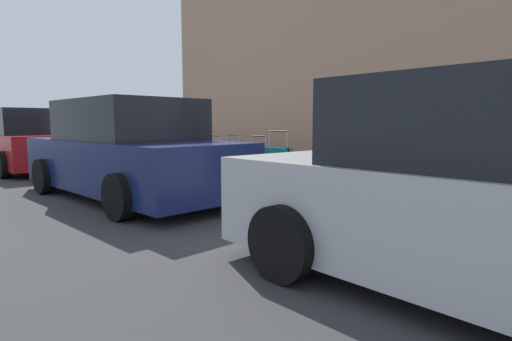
{
  "coord_description": "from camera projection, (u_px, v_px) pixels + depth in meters",
  "views": [
    {
      "loc": [
        -5.71,
        4.94,
        1.3
      ],
      "look_at": [
        -0.63,
        0.07,
        0.47
      ],
      "focal_mm": 28.7,
      "sensor_mm": 36.0,
      "label": 1
    }
  ],
  "objects": [
    {
      "name": "suitcase_maroon_3",
      "position": [
        362.0,
        181.0,
        6.26
      ],
      "size": [
        0.48,
        0.22,
        0.59
      ],
      "color": "maroon",
      "rests_on": "sidewalk_curb"
    },
    {
      "name": "ground_plane",
      "position": [
        236.0,
        192.0,
        7.64
      ],
      "size": [
        40.0,
        40.0,
        0.0
      ],
      "primitive_type": "plane",
      "color": "#333335"
    },
    {
      "name": "parked_car_navy_1",
      "position": [
        129.0,
        153.0,
        7.04
      ],
      "size": [
        4.75,
        2.16,
        1.68
      ],
      "color": "#141E4C",
      "rests_on": "ground_plane"
    },
    {
      "name": "suitcase_navy_2",
      "position": [
        393.0,
        178.0,
        5.86
      ],
      "size": [
        0.35,
        0.19,
        0.78
      ],
      "color": "navy",
      "rests_on": "sidewalk_curb"
    },
    {
      "name": "suitcase_silver_8",
      "position": [
        233.0,
        165.0,
        8.27
      ],
      "size": [
        0.5,
        0.21,
        0.93
      ],
      "color": "#9EA0A8",
      "rests_on": "sidewalk_curb"
    },
    {
      "name": "suitcase_olive_4",
      "position": [
        330.0,
        178.0,
        6.64
      ],
      "size": [
        0.44,
        0.23,
        0.6
      ],
      "color": "#59601E",
      "rests_on": "sidewalk_curb"
    },
    {
      "name": "parked_car_red_2",
      "position": [
        32.0,
        142.0,
        11.06
      ],
      "size": [
        4.26,
        2.18,
        1.66
      ],
      "color": "#AD1619",
      "rests_on": "ground_plane"
    },
    {
      "name": "fire_hydrant",
      "position": [
        178.0,
        154.0,
        9.8
      ],
      "size": [
        0.39,
        0.21,
        0.78
      ],
      "color": "#D89E0C",
      "rests_on": "sidewalk_curb"
    },
    {
      "name": "suitcase_teal_6",
      "position": [
        278.0,
        167.0,
        7.43
      ],
      "size": [
        0.51,
        0.24,
        1.02
      ],
      "color": "#0F606B",
      "rests_on": "sidewalk_curb"
    },
    {
      "name": "suitcase_maroon_10",
      "position": [
        201.0,
        161.0,
        9.09
      ],
      "size": [
        0.39,
        0.26,
        0.66
      ],
      "color": "maroon",
      "rests_on": "sidewalk_curb"
    },
    {
      "name": "suitcase_black_7",
      "position": [
        258.0,
        164.0,
        7.92
      ],
      "size": [
        0.48,
        0.23,
        0.92
      ],
      "color": "black",
      "rests_on": "sidewalk_curb"
    },
    {
      "name": "suitcase_red_5",
      "position": [
        306.0,
        174.0,
        7.07
      ],
      "size": [
        0.45,
        0.21,
        0.61
      ],
      "color": "red",
      "rests_on": "sidewalk_curb"
    },
    {
      "name": "suitcase_navy_9",
      "position": [
        215.0,
        164.0,
        8.69
      ],
      "size": [
        0.46,
        0.25,
        0.9
      ],
      "color": "navy",
      "rests_on": "sidewalk_curb"
    },
    {
      "name": "parked_car_silver_0",
      "position": [
        511.0,
        199.0,
        2.9
      ],
      "size": [
        4.43,
        2.1,
        1.63
      ],
      "color": "#B2B5BA",
      "rests_on": "ground_plane"
    },
    {
      "name": "sidewalk_curb",
      "position": [
        318.0,
        176.0,
        9.35
      ],
      "size": [
        18.0,
        5.0,
        0.14
      ],
      "primitive_type": "cube",
      "color": "gray",
      "rests_on": "ground_plane"
    },
    {
      "name": "bollard_post",
      "position": [
        160.0,
        154.0,
        10.1
      ],
      "size": [
        0.16,
        0.16,
        0.76
      ],
      "primitive_type": "cylinder",
      "color": "#333338",
      "rests_on": "sidewalk_curb"
    },
    {
      "name": "suitcase_silver_1",
      "position": [
        431.0,
        186.0,
        5.5
      ],
      "size": [
        0.5,
        0.23,
        0.86
      ],
      "color": "#9EA0A8",
      "rests_on": "sidewalk_curb"
    },
    {
      "name": "suitcase_black_0",
      "position": [
        477.0,
        197.0,
        4.99
      ],
      "size": [
        0.5,
        0.19,
        0.77
      ],
      "color": "black",
      "rests_on": "sidewalk_curb"
    }
  ]
}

